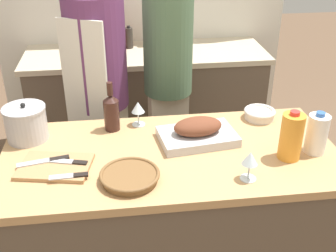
{
  "coord_description": "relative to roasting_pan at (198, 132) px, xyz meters",
  "views": [
    {
      "loc": [
        -0.23,
        -1.66,
        1.94
      ],
      "look_at": [
        0.0,
        0.11,
        0.97
      ],
      "focal_mm": 45.0,
      "sensor_mm": 36.0,
      "label": 1
    }
  ],
  "objects": [
    {
      "name": "cutting_board",
      "position": [
        -0.67,
        -0.16,
        -0.04
      ],
      "size": [
        0.35,
        0.27,
        0.02
      ],
      "color": "#AD7F51",
      "rests_on": "kitchen_island"
    },
    {
      "name": "knife_paring",
      "position": [
        -0.6,
        -0.26,
        -0.03
      ],
      "size": [
        0.16,
        0.04,
        0.01
      ],
      "color": "#B7B7BC",
      "rests_on": "cutting_board"
    },
    {
      "name": "person_cook_guest",
      "position": [
        -0.05,
        0.72,
        0.05
      ],
      "size": [
        0.3,
        0.3,
        1.74
      ],
      "rotation": [
        0.0,
        0.0,
        0.06
      ],
      "color": "beige",
      "rests_on": "ground_plane"
    },
    {
      "name": "stand_mixer",
      "position": [
        -0.42,
        1.45,
        0.11
      ],
      "size": [
        0.18,
        0.14,
        0.36
      ],
      "color": "#B22323",
      "rests_on": "back_counter"
    },
    {
      "name": "knife_bread",
      "position": [
        -0.6,
        -0.15,
        -0.03
      ],
      "size": [
        0.17,
        0.07,
        0.01
      ],
      "color": "#B7B7BC",
      "rests_on": "cutting_board"
    },
    {
      "name": "kitchen_island",
      "position": [
        -0.14,
        -0.09,
        -0.49
      ],
      "size": [
        1.59,
        0.76,
        0.89
      ],
      "color": "brown",
      "rests_on": "ground_plane"
    },
    {
      "name": "wine_glass_right",
      "position": [
        -0.28,
        0.2,
        0.05
      ],
      "size": [
        0.07,
        0.07,
        0.13
      ],
      "color": "silver",
      "rests_on": "kitchen_island"
    },
    {
      "name": "roasting_pan",
      "position": [
        0.0,
        0.0,
        0.0
      ],
      "size": [
        0.4,
        0.28,
        0.12
      ],
      "color": "#BCBCC1",
      "rests_on": "kitchen_island"
    },
    {
      "name": "stock_pot",
      "position": [
        -0.83,
        0.13,
        0.04
      ],
      "size": [
        0.21,
        0.21,
        0.2
      ],
      "color": "#B7B7BC",
      "rests_on": "kitchen_island"
    },
    {
      "name": "wine_glass_left",
      "position": [
        0.15,
        -0.34,
        0.05
      ],
      "size": [
        0.07,
        0.07,
        0.13
      ],
      "color": "silver",
      "rests_on": "kitchen_island"
    },
    {
      "name": "condiment_bottle_tall",
      "position": [
        -0.12,
        1.5,
        0.04
      ],
      "size": [
        0.05,
        0.05,
        0.18
      ],
      "color": "#B28E2D",
      "rests_on": "back_counter"
    },
    {
      "name": "knife_chef",
      "position": [
        -0.71,
        -0.12,
        -0.03
      ],
      "size": [
        0.23,
        0.07,
        0.01
      ],
      "color": "#B7B7BC",
      "rests_on": "cutting_board"
    },
    {
      "name": "back_counter",
      "position": [
        -0.14,
        1.35,
        -0.48
      ],
      "size": [
        1.85,
        0.6,
        0.89
      ],
      "color": "brown",
      "rests_on": "ground_plane"
    },
    {
      "name": "wicker_basket",
      "position": [
        -0.35,
        -0.29,
        -0.02
      ],
      "size": [
        0.26,
        0.26,
        0.04
      ],
      "color": "brown",
      "rests_on": "kitchen_island"
    },
    {
      "name": "milk_jug",
      "position": [
        0.53,
        -0.17,
        0.05
      ],
      "size": [
        0.1,
        0.1,
        0.21
      ],
      "color": "white",
      "rests_on": "kitchen_island"
    },
    {
      "name": "mixing_bowl",
      "position": [
        0.38,
        0.19,
        -0.02
      ],
      "size": [
        0.17,
        0.17,
        0.05
      ],
      "color": "beige",
      "rests_on": "kitchen_island"
    },
    {
      "name": "juice_jug",
      "position": [
        0.39,
        -0.2,
        0.06
      ],
      "size": [
        0.1,
        0.1,
        0.24
      ],
      "color": "orange",
      "rests_on": "kitchen_island"
    },
    {
      "name": "condiment_bottle_short",
      "position": [
        -0.41,
        1.29,
        0.06
      ],
      "size": [
        0.05,
        0.05,
        0.21
      ],
      "color": "#332D28",
      "rests_on": "back_counter"
    },
    {
      "name": "wine_bottle_green",
      "position": [
        -0.41,
        0.17,
        0.06
      ],
      "size": [
        0.08,
        0.08,
        0.26
      ],
      "color": "#381E19",
      "rests_on": "kitchen_island"
    },
    {
      "name": "condiment_bottle_extra",
      "position": [
        -0.27,
        1.47,
        0.04
      ],
      "size": [
        0.06,
        0.06,
        0.18
      ],
      "color": "#332D28",
      "rests_on": "back_counter"
    },
    {
      "name": "person_cook_aproned",
      "position": [
        -0.49,
        0.66,
        -0.01
      ],
      "size": [
        0.38,
        0.39,
        1.67
      ],
      "rotation": [
        0.0,
        0.0,
        -0.43
      ],
      "color": "beige",
      "rests_on": "ground_plane"
    }
  ]
}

